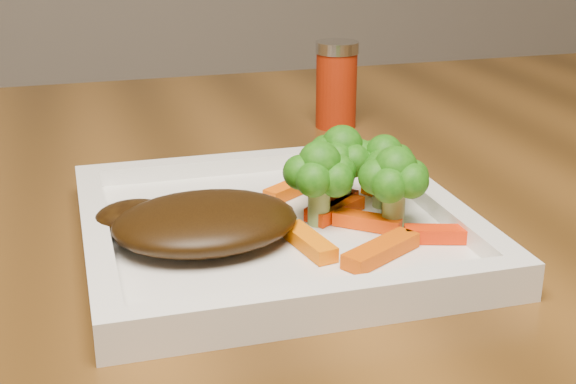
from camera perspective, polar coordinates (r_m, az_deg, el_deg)
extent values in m
cube|color=white|center=(0.58, -0.95, -2.94)|extent=(0.27, 0.27, 0.01)
ellipsoid|color=black|center=(0.55, -5.89, -2.13)|extent=(0.13, 0.11, 0.03)
cube|color=#D74C03|center=(0.53, 6.64, -4.15)|extent=(0.06, 0.05, 0.01)
cube|color=#F12B03|center=(0.56, 10.98, -2.96)|extent=(0.05, 0.03, 0.01)
cube|color=orange|center=(0.54, 1.50, -3.56)|extent=(0.03, 0.06, 0.01)
cube|color=orange|center=(0.66, 6.98, 0.71)|extent=(0.05, 0.03, 0.01)
cube|color=#FF5B04|center=(0.64, 0.20, 0.24)|extent=(0.05, 0.04, 0.01)
cube|color=#FF4604|center=(0.58, 5.68, -2.10)|extent=(0.05, 0.04, 0.01)
cube|color=red|center=(0.60, 3.51, -1.28)|extent=(0.05, 0.04, 0.01)
cylinder|color=#A02208|center=(0.86, 3.46, 7.61)|extent=(0.05, 0.05, 0.09)
cube|color=red|center=(0.60, 3.15, -0.96)|extent=(0.05, 0.05, 0.01)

